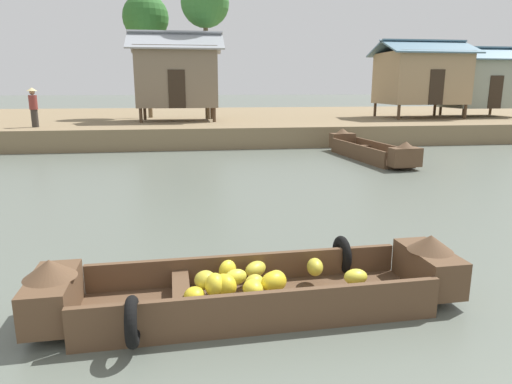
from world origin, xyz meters
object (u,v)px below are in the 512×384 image
(palm_tree_near, at_px, (146,19))
(stilt_house_left, at_px, (177,76))
(fishing_skiff_distant, at_px, (369,151))
(stilt_house_mid_right, at_px, (481,82))
(vendor_person, at_px, (33,105))
(stilt_house_mid_left, at_px, (421,77))
(palm_tree_mid, at_px, (205,4))
(banana_boat, at_px, (254,288))

(palm_tree_near, bearing_deg, stilt_house_left, -60.26)
(fishing_skiff_distant, bearing_deg, palm_tree_near, 128.37)
(stilt_house_mid_right, relative_size, vendor_person, 2.68)
(stilt_house_mid_left, distance_m, palm_tree_mid, 12.36)
(banana_boat, xyz_separation_m, stilt_house_mid_right, (16.32, 20.10, 2.60))
(banana_boat, distance_m, stilt_house_mid_right, 26.02)
(stilt_house_mid_left, distance_m, vendor_person, 19.72)
(palm_tree_mid, bearing_deg, stilt_house_mid_left, -2.95)
(banana_boat, bearing_deg, palm_tree_near, 97.19)
(stilt_house_left, height_order, palm_tree_mid, palm_tree_mid)
(stilt_house_left, height_order, palm_tree_near, palm_tree_near)
(banana_boat, xyz_separation_m, vendor_person, (-7.16, 15.95, 1.56))
(vendor_person, bearing_deg, fishing_skiff_distant, -21.32)
(fishing_skiff_distant, height_order, palm_tree_mid, palm_tree_mid)
(palm_tree_near, xyz_separation_m, vendor_person, (-4.42, -5.78, -4.37))
(banana_boat, bearing_deg, stilt_house_mid_left, 57.91)
(stilt_house_mid_left, distance_m, stilt_house_mid_right, 4.18)
(stilt_house_mid_right, bearing_deg, stilt_house_mid_left, -171.10)
(fishing_skiff_distant, relative_size, stilt_house_left, 1.16)
(stilt_house_mid_right, bearing_deg, palm_tree_mid, -179.86)
(stilt_house_mid_left, relative_size, palm_tree_near, 0.74)
(stilt_house_left, relative_size, stilt_house_mid_left, 0.95)
(stilt_house_mid_right, xyz_separation_m, vendor_person, (-23.49, -4.15, -1.05))
(stilt_house_mid_left, xyz_separation_m, palm_tree_mid, (-11.80, 0.61, 3.61))
(stilt_house_mid_left, xyz_separation_m, palm_tree_near, (-14.94, 2.28, 3.07))
(palm_tree_mid, bearing_deg, banana_boat, -91.15)
(vendor_person, bearing_deg, palm_tree_mid, 28.52)
(stilt_house_left, bearing_deg, fishing_skiff_distant, -49.03)
(banana_boat, distance_m, vendor_person, 17.56)
(palm_tree_near, bearing_deg, stilt_house_mid_right, -4.90)
(stilt_house_mid_left, relative_size, vendor_person, 2.94)
(fishing_skiff_distant, height_order, stilt_house_mid_right, stilt_house_mid_right)
(fishing_skiff_distant, distance_m, palm_tree_mid, 12.48)
(vendor_person, bearing_deg, banana_boat, -65.82)
(stilt_house_mid_left, xyz_separation_m, stilt_house_mid_right, (4.12, 0.65, -0.25))
(stilt_house_mid_left, bearing_deg, stilt_house_mid_right, 8.90)
(stilt_house_mid_left, distance_m, palm_tree_near, 15.43)
(palm_tree_mid, bearing_deg, fishing_skiff_distant, -59.29)
(banana_boat, relative_size, palm_tree_mid, 0.71)
(palm_tree_near, relative_size, vendor_person, 3.97)
(banana_boat, height_order, palm_tree_mid, palm_tree_mid)
(stilt_house_mid_left, bearing_deg, banana_boat, -122.09)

